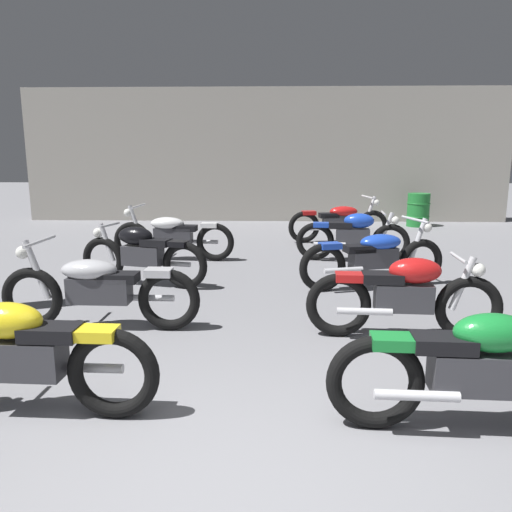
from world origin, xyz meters
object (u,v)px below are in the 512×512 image
object	(u,v)px
motorcycle_left_row_0	(22,355)
motorcycle_right_row_3	(353,235)
motorcycle_left_row_1	(98,288)
oil_drum	(418,210)
motorcycle_left_row_2	(142,254)
motorcycle_right_row_1	(405,295)
motorcycle_right_row_4	(339,221)
motorcycle_right_row_2	(374,257)
motorcycle_left_row_3	(173,235)
motorcycle_right_row_0	(476,369)

from	to	relation	value
motorcycle_left_row_0	motorcycle_right_row_3	size ratio (longest dim) A/B	1.00
motorcycle_left_row_1	oil_drum	xyz separation A→B (m)	(5.62, 7.99, -0.03)
motorcycle_left_row_1	motorcycle_left_row_2	world-z (taller)	motorcycle_left_row_1
motorcycle_right_row_1	motorcycle_left_row_2	bearing A→B (deg)	147.67
oil_drum	motorcycle_right_row_4	bearing A→B (deg)	-133.84
motorcycle_right_row_2	oil_drum	size ratio (longest dim) A/B	2.50
motorcycle_right_row_2	oil_drum	bearing A→B (deg)	69.36
motorcycle_left_row_1	motorcycle_left_row_0	bearing A→B (deg)	-87.54
motorcycle_left_row_2	motorcycle_right_row_2	bearing A→B (deg)	-0.88
motorcycle_left_row_0	motorcycle_left_row_3	distance (m)	5.43
motorcycle_left_row_3	motorcycle_right_row_2	distance (m)	3.67
motorcycle_left_row_3	motorcycle_right_row_1	size ratio (longest dim) A/B	1.10
motorcycle_left_row_2	motorcycle_left_row_3	bearing A→B (deg)	86.93
oil_drum	motorcycle_right_row_3	bearing A→B (deg)	-118.18
motorcycle_left_row_1	oil_drum	bearing A→B (deg)	54.88
motorcycle_right_row_4	motorcycle_left_row_1	bearing A→B (deg)	-120.56
motorcycle_left_row_0	motorcycle_left_row_3	xyz separation A→B (m)	(0.02, 5.43, -0.01)
motorcycle_left_row_1	motorcycle_left_row_3	size ratio (longest dim) A/B	1.00
motorcycle_right_row_1	motorcycle_right_row_0	bearing A→B (deg)	-89.26
motorcycle_right_row_1	motorcycle_right_row_3	bearing A→B (deg)	88.99
motorcycle_left_row_0	motorcycle_right_row_1	world-z (taller)	same
motorcycle_right_row_3	motorcycle_right_row_0	bearing A→B (deg)	-90.45
motorcycle_right_row_2	motorcycle_right_row_3	distance (m)	1.82
motorcycle_left_row_3	motorcycle_right_row_3	world-z (taller)	motorcycle_left_row_3
motorcycle_right_row_1	motorcycle_right_row_3	distance (m)	3.79
motorcycle_left_row_3	motorcycle_right_row_2	xyz separation A→B (m)	(3.19, -1.80, 0.00)
motorcycle_left_row_2	motorcycle_right_row_3	bearing A→B (deg)	28.35
motorcycle_right_row_3	oil_drum	xyz separation A→B (m)	(2.35, 4.38, -0.03)
motorcycle_left_row_2	motorcycle_right_row_0	xyz separation A→B (m)	(3.23, -3.81, 0.00)
motorcycle_left_row_1	motorcycle_left_row_3	distance (m)	3.60
motorcycle_left_row_1	motorcycle_right_row_0	distance (m)	3.78
motorcycle_left_row_0	motorcycle_right_row_0	distance (m)	3.15
motorcycle_right_row_1	motorcycle_right_row_4	world-z (taller)	motorcycle_right_row_4
motorcycle_left_row_3	motorcycle_right_row_3	bearing A→B (deg)	0.20
motorcycle_left_row_2	oil_drum	xyz separation A→B (m)	(5.62, 6.15, -0.03)
motorcycle_right_row_0	motorcycle_right_row_2	world-z (taller)	motorcycle_right_row_2
motorcycle_left_row_1	motorcycle_right_row_0	xyz separation A→B (m)	(3.23, -1.97, 0.01)
motorcycle_right_row_0	oil_drum	xyz separation A→B (m)	(2.39, 9.96, -0.03)
motorcycle_right_row_0	motorcycle_right_row_4	size ratio (longest dim) A/B	0.91
motorcycle_left_row_3	motorcycle_right_row_4	xyz separation A→B (m)	(3.18, 1.96, 0.00)
motorcycle_right_row_1	motorcycle_right_row_2	size ratio (longest dim) A/B	0.93
motorcycle_left_row_3	oil_drum	bearing A→B (deg)	38.50
motorcycle_right_row_4	motorcycle_left_row_2	bearing A→B (deg)	-131.46
motorcycle_right_row_1	motorcycle_right_row_2	bearing A→B (deg)	87.67
motorcycle_left_row_3	motorcycle_right_row_3	distance (m)	3.18
motorcycle_right_row_0	motorcycle_right_row_1	bearing A→B (deg)	90.74
motorcycle_right_row_2	oil_drum	xyz separation A→B (m)	(2.33, 6.20, -0.03)
motorcycle_left_row_0	motorcycle_left_row_2	bearing A→B (deg)	91.21
motorcycle_left_row_2	motorcycle_right_row_4	distance (m)	4.95
motorcycle_left_row_1	oil_drum	world-z (taller)	motorcycle_left_row_1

